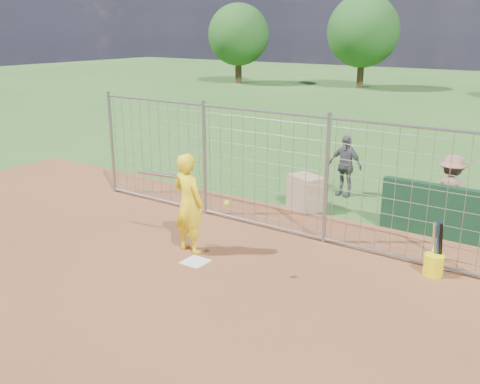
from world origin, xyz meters
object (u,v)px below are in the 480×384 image
Objects in this scene: bucket_with_bats at (434,262)px; equipment_bin at (306,192)px; bystander_b at (345,165)px; bystander_c at (450,192)px; batter at (189,203)px.

equipment_bin is at bearing 151.72° from bucket_with_bats.
bystander_c reaches higher than bystander_b.
bystander_c reaches higher than equipment_bin.
batter reaches higher than equipment_bin.
batter is 1.20× the size of bystander_c.
batter is at bearing -93.93° from bystander_b.
bystander_c is 3.18m from equipment_bin.
bystander_b is at bearing 133.40° from bucket_with_bats.
bystander_b is 1.96× the size of equipment_bin.
batter is 2.41× the size of equipment_bin.
bucket_with_bats reaches higher than equipment_bin.
equipment_bin is at bearing -93.22° from batter.
bystander_c is at bearing 99.48° from bucket_with_bats.
bucket_with_bats is (4.14, 1.61, -0.72)m from batter.
equipment_bin is (-3.11, -0.55, -0.41)m from bystander_c.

